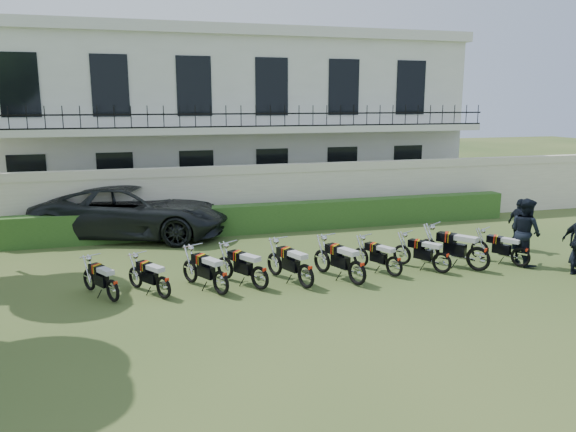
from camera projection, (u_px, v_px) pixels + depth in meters
name	position (u px, v px, depth m)	size (l,w,h in m)	color
ground	(318.00, 302.00, 12.99)	(100.00, 100.00, 0.00)	#30491D
perimeter_wall	(246.00, 196.00, 20.28)	(30.00, 0.35, 2.30)	#ECE0C6
hedge	(278.00, 217.00, 19.93)	(18.00, 0.60, 1.00)	#264C1B
building	(218.00, 120.00, 25.37)	(20.40, 9.60, 7.40)	silver
motorcycle_0	(113.00, 285.00, 12.84)	(0.90, 1.50, 0.92)	black
motorcycle_1	(163.00, 282.00, 13.06)	(0.97, 1.48, 0.92)	black
motorcycle_2	(221.00, 277.00, 13.29)	(0.97, 1.70, 1.02)	black
motorcycle_3	(260.00, 272.00, 13.66)	(1.06, 1.63, 1.02)	black
motorcycle_4	(306.00, 270.00, 13.76)	(0.86, 1.84, 1.05)	black
motorcycle_5	(357.00, 267.00, 13.99)	(0.88, 1.87, 1.07)	black
motorcycle_6	(394.00, 261.00, 14.70)	(0.83, 1.60, 0.94)	black
motorcycle_7	(442.00, 258.00, 14.99)	(1.02, 1.56, 0.97)	black
motorcycle_8	(479.00, 253.00, 15.14)	(1.31, 1.78, 1.15)	black
motorcycle_9	(521.00, 252.00, 15.57)	(0.97, 1.53, 0.95)	black
suv	(133.00, 211.00, 19.02)	(2.95, 6.40, 1.78)	black
officer_4	(526.00, 232.00, 15.75)	(0.93, 0.72, 1.91)	black
officer_5	(519.00, 225.00, 17.32)	(0.95, 0.40, 1.62)	black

